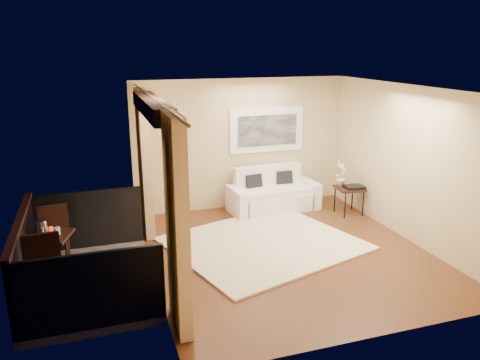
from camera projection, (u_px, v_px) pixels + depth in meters
name	position (u px, v px, depth m)	size (l,w,h in m)	color
floor	(288.00, 252.00, 7.83)	(5.00, 5.00, 0.00)	brown
room_shell	(152.00, 106.00, 6.50)	(5.00, 6.40, 5.00)	white
balcony	(79.00, 271.00, 6.80)	(1.81, 2.60, 1.17)	#605B56
curtains	(157.00, 188.00, 6.84)	(0.16, 4.80, 2.64)	tan
artwork	(267.00, 130.00, 9.80)	(1.62, 0.07, 0.92)	white
rug	(264.00, 243.00, 8.13)	(2.99, 2.61, 0.04)	#F2E5C2
sofa	(272.00, 195.00, 9.82)	(1.92, 0.94, 0.89)	white
side_table	(349.00, 190.00, 9.48)	(0.56, 0.56, 0.56)	black
tray	(355.00, 187.00, 9.41)	(0.38, 0.28, 0.05)	black
orchid	(341.00, 173.00, 9.50)	(0.28, 0.19, 0.53)	white
bistro_table	(50.00, 240.00, 6.85)	(0.71, 0.71, 0.67)	black
balcony_chair_far	(55.00, 229.00, 7.30)	(0.47, 0.47, 1.00)	black
balcony_chair_near	(44.00, 269.00, 5.92)	(0.49, 0.50, 1.06)	black
ice_bucket	(41.00, 227.00, 6.88)	(0.18, 0.18, 0.20)	silver
candle	(51.00, 229.00, 6.96)	(0.06, 0.06, 0.07)	red
vase	(43.00, 234.00, 6.63)	(0.04, 0.04, 0.18)	silver
glass_a	(56.00, 232.00, 6.79)	(0.06, 0.06, 0.12)	silver
glass_b	(58.00, 231.00, 6.83)	(0.06, 0.06, 0.12)	white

